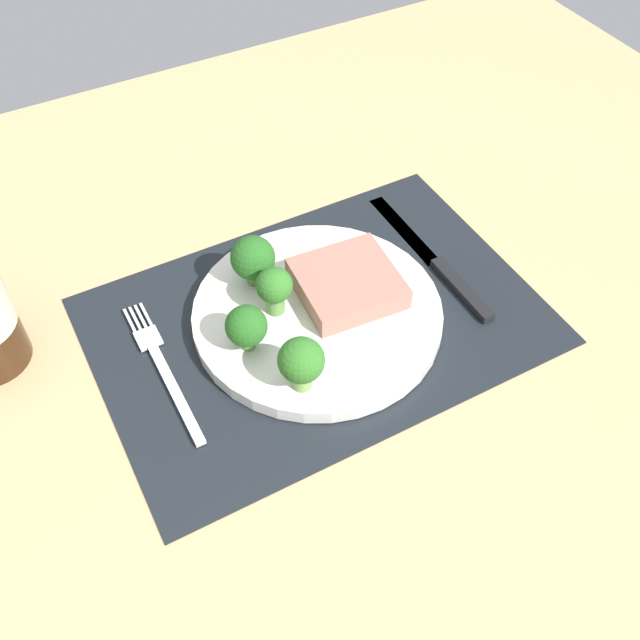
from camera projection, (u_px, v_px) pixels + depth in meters
The scene contains 10 objects.
ground_plane at pixel (317, 330), 78.56cm from camera, with size 140.00×110.00×3.00cm, color tan.
placemat at pixel (317, 320), 77.31cm from camera, with size 45.90×31.65×0.30cm, color black.
plate at pixel (317, 314), 76.60cm from camera, with size 26.05×26.05×1.60cm, color silver.
steak at pixel (347, 283), 76.68cm from camera, with size 10.10×9.76×2.52cm, color #9E6B5B.
broccoli_near_fork at pixel (253, 259), 76.11cm from camera, with size 4.73×4.73×5.83cm.
broccoli_front_edge at pixel (274, 288), 73.36cm from camera, with size 3.76×3.76×5.59cm.
broccoli_back_left at pixel (301, 362), 66.93cm from camera, with size 4.43×4.43×6.02cm.
broccoli_center at pixel (246, 326), 70.42cm from camera, with size 4.16×4.16×5.21cm.
fork at pixel (163, 368), 72.64cm from camera, with size 2.40×19.20×0.50cm.
knife at pixel (438, 264), 82.18cm from camera, with size 1.80×23.00×0.80cm.
Camera 1 is at (-23.93, -44.77, 58.47)cm, focal length 41.19 mm.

